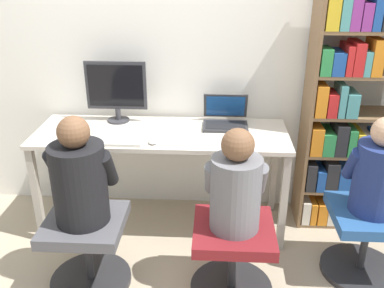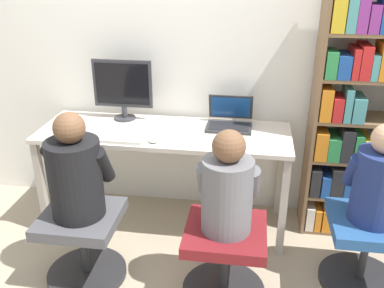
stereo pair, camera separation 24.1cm
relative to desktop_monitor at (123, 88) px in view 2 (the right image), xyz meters
The scene contains 14 objects.
ground_plane 1.20m from the desktop_monitor, 55.06° to the right, with size 14.00×14.00×0.00m, color tan.
wall_back 0.48m from the desktop_monitor, 26.77° to the left, with size 10.00×0.05×2.60m.
desk 0.52m from the desktop_monitor, 29.06° to the right, with size 1.82×0.62×0.78m.
desktop_monitor is the anchor object (origin of this frame).
laptop 0.84m from the desktop_monitor, ahead, with size 0.33×0.30×0.22m.
keyboard 0.48m from the desktop_monitor, 85.03° to the right, with size 0.43×0.14×0.03m.
computer_mouse_by_keyboard 0.56m from the desktop_monitor, 50.59° to the right, with size 0.07×0.11×0.03m.
office_chair_left 1.16m from the desktop_monitor, 92.70° to the right, with size 0.51×0.51×0.48m.
office_chair_right 1.46m from the desktop_monitor, 46.49° to the right, with size 0.51×0.51×0.48m.
person_at_monitor 0.92m from the desktop_monitor, 92.72° to the right, with size 0.39×0.34×0.66m.
person_at_laptop 1.28m from the desktop_monitor, 46.35° to the right, with size 0.36×0.31×0.62m.
bookshelf 1.71m from the desktop_monitor, ahead, with size 0.76×0.32×1.79m.
office_chair_side 2.00m from the desktop_monitor, 21.72° to the right, with size 0.51×0.51×0.48m.
person_near_shelf 1.88m from the desktop_monitor, 21.59° to the right, with size 0.35×0.31×0.62m.
Camera 2 is at (0.62, -2.49, 1.95)m, focal length 40.00 mm.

